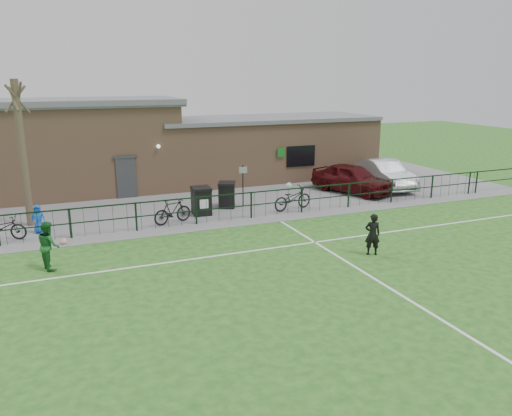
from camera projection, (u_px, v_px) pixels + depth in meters
name	position (u px, v px, depth m)	size (l,w,h in m)	color
ground	(321.00, 291.00, 14.55)	(90.00, 90.00, 0.00)	#23591A
paving_strip	(196.00, 194.00, 26.63)	(34.00, 13.00, 0.02)	slate
pitch_line_touch	(231.00, 222.00, 21.53)	(28.00, 0.10, 0.01)	white
pitch_line_mid	(266.00, 249.00, 18.13)	(28.00, 0.10, 0.01)	white
pitch_line_perp	(378.00, 281.00, 15.29)	(0.10, 16.00, 0.01)	white
perimeter_fence	(230.00, 207.00, 21.56)	(28.00, 0.10, 1.20)	black
bare_tree	(23.00, 155.00, 20.26)	(0.30, 0.30, 6.00)	#4A3D2D
wheelie_bin_left	(201.00, 202.00, 22.51)	(0.77, 0.88, 1.17)	black
wheelie_bin_right	(227.00, 196.00, 23.76)	(0.74, 0.84, 1.13)	black
sign_post	(243.00, 186.00, 23.90)	(0.06, 0.06, 2.00)	black
car_maroon	(352.00, 178.00, 26.74)	(1.83, 4.56, 1.55)	#440C0E
car_silver	(385.00, 174.00, 27.97)	(1.65, 4.74, 1.56)	#9DA0A4
bicycle_c	(2.00, 227.00, 19.03)	(0.64, 1.84, 0.96)	black
bicycle_d	(172.00, 211.00, 21.12)	(0.50, 1.77, 1.07)	black
bicycle_e	(292.00, 198.00, 23.31)	(0.72, 2.07, 1.09)	black
spectator_child	(38.00, 219.00, 19.80)	(0.56, 0.37, 1.15)	blue
goalkeeper_kick	(369.00, 232.00, 17.45)	(2.11, 3.62, 2.09)	black
outfield_player	(49.00, 245.00, 16.10)	(0.77, 0.60, 1.59)	#1C6227
ball_ground	(64.00, 242.00, 18.57)	(0.24, 0.24, 0.24)	silver
clubhouse	(165.00, 146.00, 28.43)	(24.25, 5.40, 4.96)	#A67E5D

